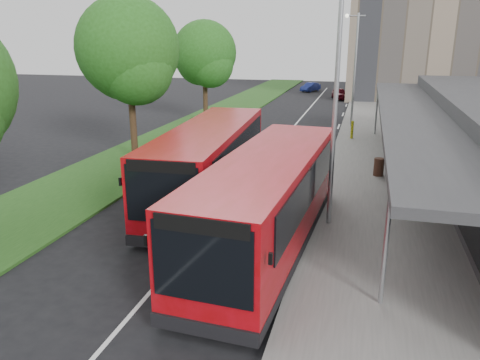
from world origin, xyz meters
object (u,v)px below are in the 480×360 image
object	(u,v)px
tree_far	(205,57)
lamp_post_far	(354,63)
litter_bin	(379,167)
bus_main	(268,202)
bollard	(352,130)
car_near	(339,93)
bus_second	(209,163)
tree_mid	(129,56)
car_far	(310,87)
lamp_post_near	(333,94)

from	to	relation	value
tree_far	lamp_post_far	xyz separation A→B (m)	(11.13, 0.95, -0.32)
litter_bin	bus_main	bearing A→B (deg)	-111.86
bollard	car_near	distance (m)	21.71
bus_second	car_near	bearing A→B (deg)	81.40
tree_mid	lamp_post_far	bearing A→B (deg)	49.32
litter_bin	car_far	size ratio (longest dim) A/B	0.26
lamp_post_near	bollard	distance (m)	15.66
bus_second	bollard	bearing A→B (deg)	65.03
bollard	car_near	size ratio (longest dim) A/B	0.32
litter_bin	car_near	size ratio (longest dim) A/B	0.24
lamp_post_far	bus_second	distance (m)	19.20
bus_second	lamp_post_far	bearing A→B (deg)	71.30
car_near	car_far	world-z (taller)	car_near
tree_far	car_near	bearing A→B (deg)	62.31
tree_far	lamp_post_near	xyz separation A→B (m)	(11.13, -19.05, -0.32)
lamp_post_near	bollard	xyz separation A→B (m)	(0.31, 15.14, -4.00)
lamp_post_far	tree_far	bearing A→B (deg)	-175.13
lamp_post_near	car_far	bearing A→B (deg)	97.58
litter_bin	bollard	distance (m)	8.63
bus_main	bus_second	bearing A→B (deg)	133.16
tree_far	bollard	xyz separation A→B (m)	(11.44, -3.91, -4.32)
car_near	car_far	size ratio (longest dim) A/B	1.07
tree_mid	bus_second	world-z (taller)	tree_mid
bus_second	litter_bin	world-z (taller)	bus_second
tree_far	bus_main	xyz separation A→B (m)	(9.45, -21.28, -3.48)
car_far	lamp_post_near	bearing A→B (deg)	-60.31
tree_mid	car_near	bearing A→B (deg)	72.63
lamp_post_near	car_far	xyz separation A→B (m)	(-5.77, 43.37, -4.17)
tree_mid	tree_far	bearing A→B (deg)	90.00
tree_mid	car_near	xyz separation A→B (m)	(9.29, 29.69, -4.98)
tree_mid	car_near	size ratio (longest dim) A/B	2.43
tree_mid	litter_bin	distance (m)	13.95
lamp_post_near	car_far	world-z (taller)	lamp_post_near
litter_bin	bollard	size ratio (longest dim) A/B	0.75
lamp_post_near	litter_bin	world-z (taller)	lamp_post_near
tree_far	lamp_post_far	world-z (taller)	lamp_post_far
lamp_post_far	bus_second	bearing A→B (deg)	-105.20
lamp_post_far	bus_second	size ratio (longest dim) A/B	0.73
bollard	car_near	world-z (taller)	bollard
car_far	tree_mid	bearing A→B (deg)	-76.28
tree_mid	lamp_post_near	distance (m)	13.20
car_near	car_far	xyz separation A→B (m)	(-3.93, 6.63, -0.06)
tree_mid	bollard	bearing A→B (deg)	35.26
bus_second	tree_far	bearing A→B (deg)	106.07
lamp_post_far	bus_second	world-z (taller)	lamp_post_far
bus_second	lamp_post_near	bearing A→B (deg)	-22.63
lamp_post_near	bus_main	distance (m)	4.21
car_near	tree_mid	bearing A→B (deg)	-117.65
lamp_post_near	bollard	bearing A→B (deg)	88.82
tree_mid	bus_main	distance (m)	13.84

